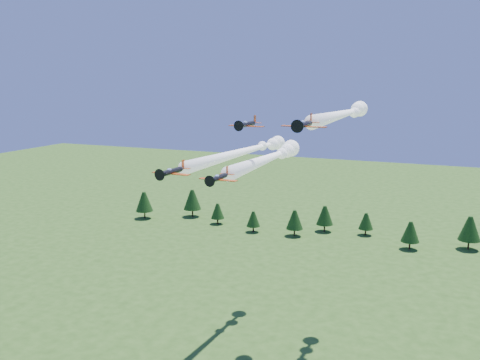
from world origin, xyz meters
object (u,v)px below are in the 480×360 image
at_px(plane_left, 247,151).
at_px(plane_right, 345,114).
at_px(plane_slot, 247,124).
at_px(plane_lead, 271,157).

distance_m(plane_left, plane_right, 24.25).
bearing_deg(plane_slot, plane_lead, 82.24).
bearing_deg(plane_right, plane_left, 179.53).
bearing_deg(plane_right, plane_slot, -120.71).
xyz_separation_m(plane_lead, plane_right, (11.72, 12.83, 8.15)).
relative_size(plane_left, plane_right, 1.09).
xyz_separation_m(plane_left, plane_right, (22.46, -0.67, 9.11)).
xyz_separation_m(plane_lead, plane_left, (-10.74, 13.50, -0.96)).
bearing_deg(plane_left, plane_right, 2.10).
distance_m(plane_lead, plane_slot, 11.42).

